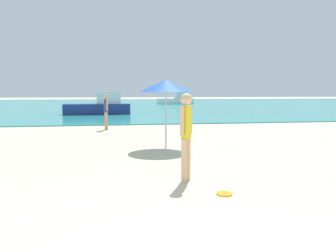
# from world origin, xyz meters

# --- Properties ---
(water) EXTENTS (160.00, 60.00, 0.06)m
(water) POSITION_xyz_m (0.00, 44.85, 0.03)
(water) COLOR teal
(water) RESTS_ON ground
(person_standing) EXTENTS (0.30, 0.32, 1.76)m
(person_standing) POSITION_xyz_m (0.28, 3.84, 1.00)
(person_standing) COLOR #DDAD84
(person_standing) RESTS_ON ground
(frisbee) EXTENTS (0.29, 0.29, 0.03)m
(frisbee) POSITION_xyz_m (0.76, 2.87, 0.01)
(frisbee) COLOR orange
(frisbee) RESTS_ON ground
(person_distant) EXTENTS (0.22, 0.37, 1.68)m
(person_distant) POSITION_xyz_m (-1.58, 13.00, 0.96)
(person_distant) COLOR tan
(person_distant) RESTS_ON ground
(boat_near) EXTENTS (5.07, 1.94, 1.69)m
(boat_near) POSITION_xyz_m (-2.40, 23.07, 0.64)
(boat_near) COLOR navy
(boat_near) RESTS_ON water
(boat_far) EXTENTS (5.23, 2.35, 1.72)m
(boat_far) POSITION_xyz_m (7.33, 42.66, 0.65)
(boat_far) COLOR white
(boat_far) RESTS_ON water
(beach_umbrella) EXTENTS (1.71, 1.71, 2.16)m
(beach_umbrella) POSITION_xyz_m (0.46, 7.68, 1.96)
(beach_umbrella) COLOR #B7B7BC
(beach_umbrella) RESTS_ON ground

